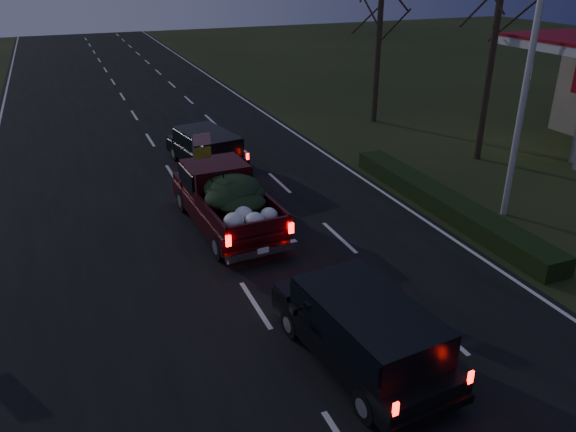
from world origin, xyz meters
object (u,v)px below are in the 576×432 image
object	(u,v)px
lead_suv	(207,146)
rear_suv	(365,327)
light_pole	(533,45)
pickup_truck	(226,196)

from	to	relation	value
lead_suv	rear_suv	size ratio (longest dim) A/B	0.97
light_pole	pickup_truck	bearing A→B (deg)	163.73
rear_suv	lead_suv	bearing A→B (deg)	83.57
light_pole	lead_suv	distance (m)	12.36
rear_suv	light_pole	bearing A→B (deg)	25.82
light_pole	pickup_truck	xyz separation A→B (m)	(-8.84, 2.58, -4.43)
lead_suv	pickup_truck	bearing A→B (deg)	-108.65
light_pole	lead_suv	bearing A→B (deg)	133.85
light_pole	pickup_truck	world-z (taller)	light_pole
lead_suv	rear_suv	world-z (taller)	rear_suv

